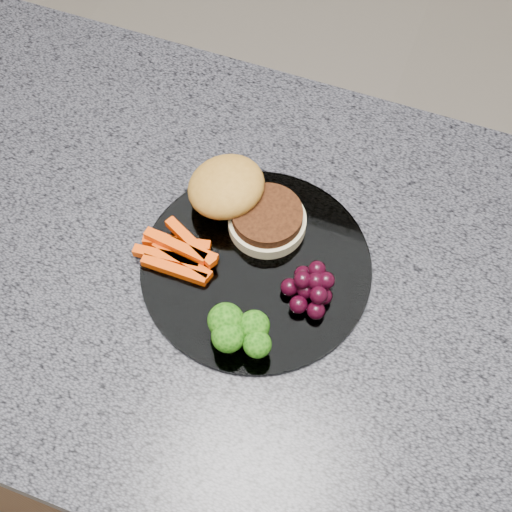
{
  "coord_description": "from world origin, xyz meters",
  "views": [
    {
      "loc": [
        0.12,
        -0.35,
        1.6
      ],
      "look_at": [
        -0.01,
        0.01,
        0.93
      ],
      "focal_mm": 50.0,
      "sensor_mm": 36.0,
      "label": 1
    }
  ],
  "objects": [
    {
      "name": "grape_bunch",
      "position": [
        0.06,
        -0.01,
        0.92
      ],
      "size": [
        0.06,
        0.06,
        0.03
      ],
      "rotation": [
        0.0,
        0.0,
        -0.22
      ],
      "color": "black",
      "rests_on": "plate"
    },
    {
      "name": "countertop",
      "position": [
        0.0,
        0.0,
        0.88
      ],
      "size": [
        1.2,
        0.6,
        0.04
      ],
      "primitive_type": "cube",
      "color": "#494952",
      "rests_on": "island_cabinet"
    },
    {
      "name": "carrot_sticks",
      "position": [
        -0.1,
        -0.01,
        0.91
      ],
      "size": [
        0.1,
        0.06,
        0.02
      ],
      "rotation": [
        0.0,
        0.0,
        -0.38
      ],
      "color": "#E44203",
      "rests_on": "plate"
    },
    {
      "name": "island_cabinet",
      "position": [
        0.0,
        0.0,
        0.43
      ],
      "size": [
        1.2,
        0.6,
        0.86
      ],
      "primitive_type": "cube",
      "color": "#52331C",
      "rests_on": "ground"
    },
    {
      "name": "burger",
      "position": [
        -0.05,
        0.07,
        0.93
      ],
      "size": [
        0.15,
        0.11,
        0.05
      ],
      "rotation": [
        0.0,
        0.0,
        -0.11
      ],
      "color": "#C9BC8E",
      "rests_on": "plate"
    },
    {
      "name": "broccoli",
      "position": [
        0.0,
        -0.08,
        0.93
      ],
      "size": [
        0.07,
        0.05,
        0.05
      ],
      "rotation": [
        0.0,
        0.0,
        -0.02
      ],
      "color": "#588B32",
      "rests_on": "plate"
    },
    {
      "name": "plate",
      "position": [
        -0.01,
        0.01,
        0.9
      ],
      "size": [
        0.26,
        0.26,
        0.01
      ],
      "primitive_type": "cylinder",
      "color": "white",
      "rests_on": "countertop"
    }
  ]
}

